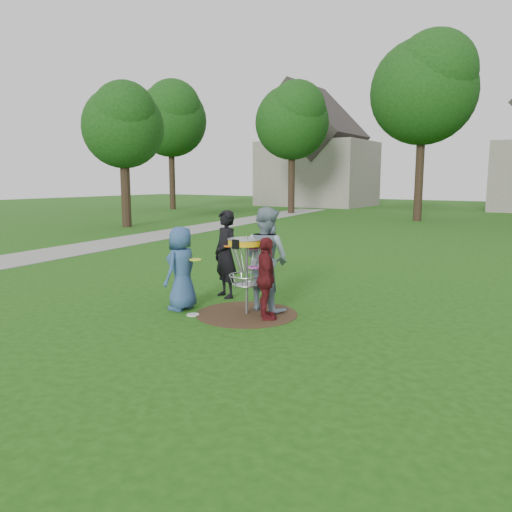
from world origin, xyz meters
The scene contains 11 objects.
ground centered at (0.00, 0.00, 0.00)m, with size 100.00×100.00×0.00m, color #19470F.
dirt_patch centered at (0.00, 0.00, 0.00)m, with size 1.80×1.80×0.01m, color #47331E.
concrete_path centered at (-10.00, 8.00, 0.01)m, with size 2.20×40.00×0.02m, color #9E9E99.
player_blue centered at (-1.18, -0.38, 0.76)m, with size 0.74×0.48×1.52m, color #2D4C7B.
player_black centered at (-1.08, 0.84, 0.88)m, with size 0.64×0.42×1.75m, color black.
player_grey centered at (0.12, 0.45, 0.94)m, with size 0.91×0.71×1.87m, color gray.
player_maroon centered at (0.45, -0.08, 0.70)m, with size 0.82×0.34×1.41m, color #581418.
disc_on_grass centered at (-0.74, -0.58, 0.01)m, with size 0.22×0.22×0.02m, color silver.
disc_golf_basket centered at (0.00, 0.00, 1.02)m, with size 0.66×0.67×1.38m.
held_discs centered at (-0.38, 0.13, 1.01)m, with size 1.31×1.17×0.31m.
tree_row centered at (0.44, 20.67, 6.21)m, with size 51.20×17.42×9.90m.
Camera 1 is at (4.83, -7.06, 2.37)m, focal length 35.00 mm.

